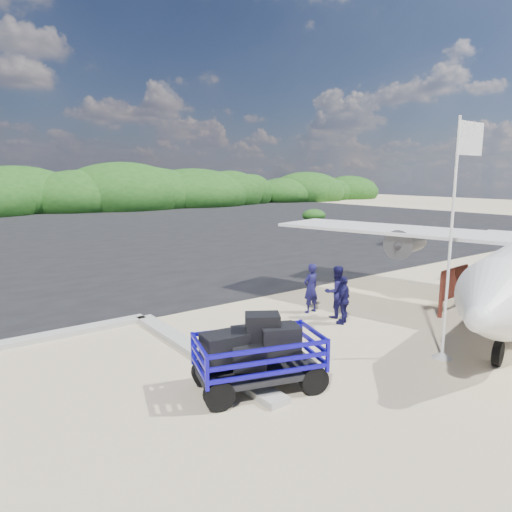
{
  "coord_description": "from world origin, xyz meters",
  "views": [
    {
      "loc": [
        -9.95,
        -8.53,
        4.62
      ],
      "look_at": [
        0.24,
        5.31,
        1.56
      ],
      "focal_mm": 32.0,
      "sensor_mm": 36.0,
      "label": 1
    }
  ],
  "objects_px": {
    "flagpole": "(442,358)",
    "crew_c": "(344,300)",
    "signboard": "(452,312)",
    "crew_a": "(311,288)",
    "crew_b": "(336,292)",
    "aircraft_large": "(272,234)",
    "baggage_cart": "(259,389)"
  },
  "relations": [
    {
      "from": "crew_a",
      "to": "flagpole",
      "type": "bearing_deg",
      "value": 87.54
    },
    {
      "from": "crew_a",
      "to": "aircraft_large",
      "type": "relative_size",
      "value": 0.1
    },
    {
      "from": "crew_a",
      "to": "crew_c",
      "type": "relative_size",
      "value": 1.11
    },
    {
      "from": "crew_a",
      "to": "crew_b",
      "type": "xyz_separation_m",
      "value": [
        0.3,
        -0.89,
        0.01
      ]
    },
    {
      "from": "flagpole",
      "to": "crew_a",
      "type": "relative_size",
      "value": 3.53
    },
    {
      "from": "baggage_cart",
      "to": "crew_a",
      "type": "distance_m",
      "value": 6.01
    },
    {
      "from": "signboard",
      "to": "baggage_cart",
      "type": "bearing_deg",
      "value": 178.86
    },
    {
      "from": "flagpole",
      "to": "crew_c",
      "type": "bearing_deg",
      "value": 90.08
    },
    {
      "from": "baggage_cart",
      "to": "signboard",
      "type": "height_order",
      "value": "signboard"
    },
    {
      "from": "crew_b",
      "to": "crew_a",
      "type": "bearing_deg",
      "value": -55.79
    },
    {
      "from": "crew_b",
      "to": "aircraft_large",
      "type": "distance_m",
      "value": 21.33
    },
    {
      "from": "flagpole",
      "to": "aircraft_large",
      "type": "height_order",
      "value": "flagpole"
    },
    {
      "from": "signboard",
      "to": "crew_a",
      "type": "bearing_deg",
      "value": 138.11
    },
    {
      "from": "flagpole",
      "to": "crew_b",
      "type": "bearing_deg",
      "value": 85.99
    },
    {
      "from": "crew_a",
      "to": "crew_c",
      "type": "xyz_separation_m",
      "value": [
        0.02,
        -1.48,
        -0.08
      ]
    },
    {
      "from": "crew_a",
      "to": "baggage_cart",
      "type": "bearing_deg",
      "value": 33.38
    },
    {
      "from": "crew_a",
      "to": "aircraft_large",
      "type": "distance_m",
      "value": 20.75
    },
    {
      "from": "crew_b",
      "to": "flagpole",
      "type": "bearing_deg",
      "value": 101.57
    },
    {
      "from": "baggage_cart",
      "to": "crew_c",
      "type": "xyz_separation_m",
      "value": [
        4.83,
        2.03,
        0.76
      ]
    },
    {
      "from": "baggage_cart",
      "to": "flagpole",
      "type": "xyz_separation_m",
      "value": [
        4.83,
        -1.38,
        0.0
      ]
    },
    {
      "from": "flagpole",
      "to": "crew_c",
      "type": "relative_size",
      "value": 3.92
    },
    {
      "from": "crew_c",
      "to": "aircraft_large",
      "type": "bearing_deg",
      "value": -146.03
    },
    {
      "from": "baggage_cart",
      "to": "crew_c",
      "type": "relative_size",
      "value": 1.91
    },
    {
      "from": "crew_b",
      "to": "crew_c",
      "type": "xyz_separation_m",
      "value": [
        -0.28,
        -0.58,
        -0.1
      ]
    },
    {
      "from": "flagpole",
      "to": "crew_a",
      "type": "height_order",
      "value": "flagpole"
    },
    {
      "from": "signboard",
      "to": "crew_c",
      "type": "relative_size",
      "value": 1.27
    },
    {
      "from": "flagpole",
      "to": "aircraft_large",
      "type": "bearing_deg",
      "value": 61.82
    },
    {
      "from": "crew_a",
      "to": "crew_b",
      "type": "relative_size",
      "value": 0.99
    },
    {
      "from": "crew_a",
      "to": "crew_c",
      "type": "distance_m",
      "value": 1.48
    },
    {
      "from": "signboard",
      "to": "crew_a",
      "type": "distance_m",
      "value": 4.9
    },
    {
      "from": "aircraft_large",
      "to": "crew_c",
      "type": "bearing_deg",
      "value": 43.02
    },
    {
      "from": "flagpole",
      "to": "signboard",
      "type": "height_order",
      "value": "flagpole"
    }
  ]
}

